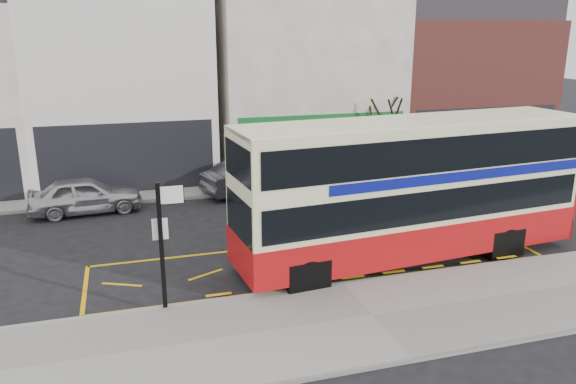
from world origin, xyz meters
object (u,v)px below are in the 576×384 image
object	(u,v)px
double_decker_bus	(412,188)
car_silver	(86,195)
bus_stop_post	(163,235)
car_grey	(253,177)
street_tree_right	(384,108)
car_white	(425,173)

from	to	relation	value
double_decker_bus	car_silver	bearing A→B (deg)	136.86
double_decker_bus	bus_stop_post	size ratio (longest dim) A/B	3.40
car_silver	car_grey	world-z (taller)	car_grey
bus_stop_post	car_grey	xyz separation A→B (m)	(4.63, 10.12, -1.36)
car_silver	street_tree_right	world-z (taller)	street_tree_right
street_tree_right	bus_stop_post	bearing A→B (deg)	-135.63
car_silver	bus_stop_post	bearing A→B (deg)	-169.89
car_grey	car_white	distance (m)	7.90
car_white	street_tree_right	world-z (taller)	street_tree_right
bus_stop_post	car_white	size ratio (longest dim) A/B	0.69
double_decker_bus	car_grey	world-z (taller)	double_decker_bus
car_white	car_silver	bearing A→B (deg)	85.29
double_decker_bus	bus_stop_post	bearing A→B (deg)	-174.54
car_silver	car_white	world-z (taller)	car_silver
bus_stop_post	street_tree_right	xyz separation A→B (m)	(11.32, 11.07, 1.31)
car_silver	street_tree_right	size ratio (longest dim) A/B	0.85
bus_stop_post	car_silver	world-z (taller)	bus_stop_post
street_tree_right	car_white	bearing A→B (deg)	-64.41
car_grey	car_white	xyz separation A→B (m)	(7.79, -1.33, -0.06)
car_silver	car_white	distance (m)	14.81
car_white	street_tree_right	size ratio (longest dim) A/B	0.95
car_silver	double_decker_bus	bearing A→B (deg)	-132.28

